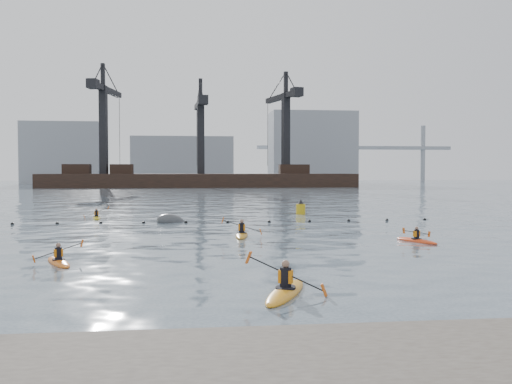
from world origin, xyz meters
TOP-DOWN VIEW (x-y plane):
  - ground at (0.00, 0.00)m, footprint 400.00×400.00m
  - float_line at (-0.50, 22.53)m, footprint 33.24×0.73m
  - barge_pier at (-0.22, 110.00)m, footprint 72.00×19.30m
  - skyline at (2.23, 150.27)m, footprint 141.00×28.00m
  - kayaker_0 at (-6.82, 5.88)m, footprint 1.85×2.89m
  - kayaker_1 at (1.37, -0.55)m, footprint 2.39×3.66m
  - kayaker_3 at (1.31, 14.18)m, footprint 2.33×3.46m
  - kayaker_4 at (10.25, 10.70)m, footprint 1.82×2.86m
  - kayaker_5 at (-9.05, 26.97)m, footprint 1.96×2.91m
  - mooring_buoy at (-3.08, 23.24)m, footprint 2.87×2.60m
  - nav_buoy at (7.75, 29.51)m, footprint 0.80×0.80m

SIDE VIEW (x-z plane):
  - ground at x=0.00m, z-range 0.00..0.00m
  - mooring_buoy at x=-3.08m, z-range -0.82..0.82m
  - float_line at x=-0.50m, z-range -0.09..0.15m
  - kayaker_5 at x=-9.05m, z-range -0.45..0.63m
  - kayaker_4 at x=10.25m, z-range -0.37..0.54m
  - kayaker_0 at x=-6.82m, z-range -0.42..0.60m
  - kayaker_3 at x=1.31m, z-range -0.50..0.71m
  - kayaker_1 at x=1.37m, z-range -0.58..0.81m
  - nav_buoy at x=7.75m, z-range -0.29..1.18m
  - barge_pier at x=-0.22m, z-range -12.86..16.64m
  - skyline at x=2.23m, z-range -1.75..20.25m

